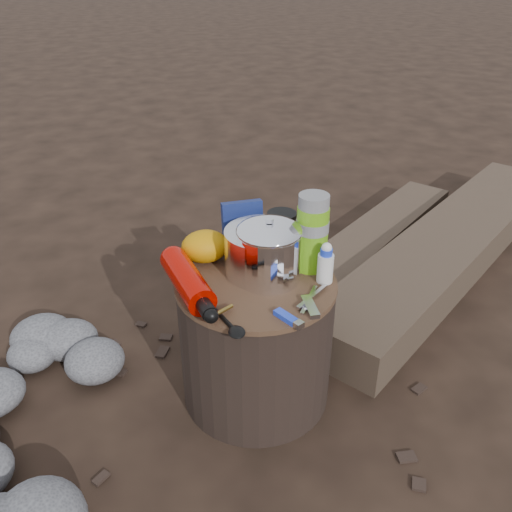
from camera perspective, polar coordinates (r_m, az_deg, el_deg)
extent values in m
plane|color=black|center=(1.72, 0.00, -14.02)|extent=(60.00, 60.00, 0.00)
cylinder|color=black|center=(1.58, 0.00, -8.81)|extent=(0.43, 0.43, 0.40)
cube|color=#413328|center=(2.44, 19.73, 0.97)|extent=(1.65, 1.36, 0.16)
cube|color=#413328|center=(2.52, 12.64, 2.20)|extent=(1.03, 0.89, 0.10)
cylinder|color=silver|center=(1.48, 0.70, 0.46)|extent=(0.21, 0.21, 0.13)
cylinder|color=white|center=(1.44, 1.38, 0.54)|extent=(0.17, 0.17, 0.17)
cylinder|color=#62A716|center=(1.48, 5.91, 2.43)|extent=(0.09, 0.09, 0.22)
cylinder|color=black|center=(1.58, 2.68, 2.47)|extent=(0.08, 0.08, 0.12)
ellipsoid|color=#C78307|center=(1.55, -5.38, 1.02)|extent=(0.13, 0.11, 0.09)
cube|color=navy|center=(1.59, -1.40, 3.12)|extent=(0.12, 0.03, 0.15)
cube|color=blue|center=(1.32, 3.17, -6.38)|extent=(0.06, 0.09, 0.02)
cube|color=#BBBBC1|center=(1.37, 5.70, -5.31)|extent=(0.03, 0.09, 0.01)
cylinder|color=silver|center=(1.45, 7.29, -0.92)|extent=(0.04, 0.04, 0.10)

